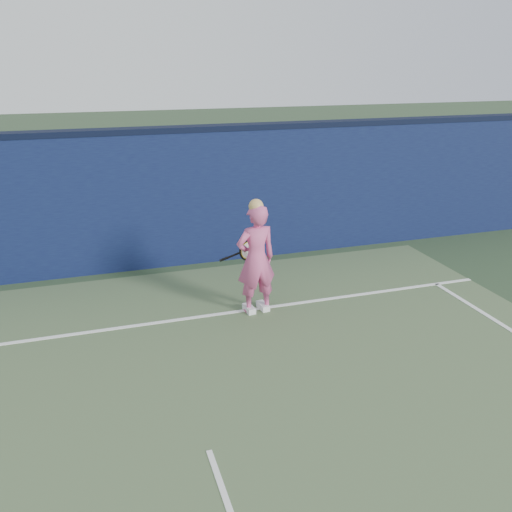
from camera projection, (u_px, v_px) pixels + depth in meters
name	position (u px, v px, depth m)	size (l,w,h in m)	color
backstop_wall	(140.00, 203.00, 9.98)	(24.00, 0.40, 2.50)	#0C1237
wall_cap	(134.00, 131.00, 9.54)	(24.00, 0.42, 0.10)	black
player	(256.00, 259.00, 8.26)	(0.67, 0.48, 1.81)	#CD5087
racket	(246.00, 251.00, 8.64)	(0.65, 0.16, 0.34)	black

